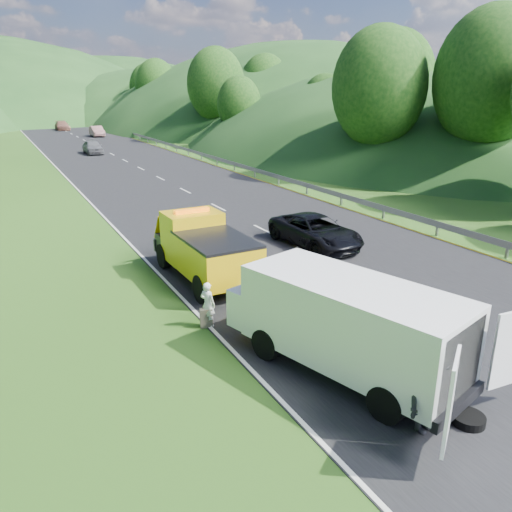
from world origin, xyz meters
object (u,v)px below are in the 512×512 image
white_van (345,321)px  worker (424,431)px  tow_truck (204,248)px  spare_tire (468,424)px  child (293,339)px  suitcase (206,318)px  woman (208,326)px  passing_suv (315,246)px

white_van → worker: bearing=-104.5°
tow_truck → spare_tire: (1.81, -11.11, -1.26)m
child → spare_tire: child is taller
tow_truck → suitcase: size_ratio=9.72×
tow_truck → woman: (-1.47, -3.91, -1.26)m
woman → passing_suv: size_ratio=0.28×
tow_truck → white_van: 8.01m
child → suitcase: 2.79m
white_van → passing_suv: bearing=43.6°
suitcase → passing_suv: bearing=35.1°
white_van → worker: 3.19m
tow_truck → child: size_ratio=5.94×
white_van → woman: size_ratio=5.30×
tow_truck → white_van: tow_truck is taller
worker → spare_tire: size_ratio=2.67×
suitcase → spare_tire: (3.36, -7.17, -0.31)m
woman → suitcase: 0.32m
passing_suv → spare_tire: bearing=-112.8°
child → worker: (0.32, -4.95, 0.00)m
suitcase → child: bearing=-44.4°
suitcase → woman: bearing=18.5°
suitcase → spare_tire: suitcase is taller
tow_truck → spare_tire: tow_truck is taller
suitcase → passing_suv: size_ratio=0.12×
worker → white_van: bearing=79.0°
child → worker: size_ratio=0.52×
white_van → worker: white_van is taller
worker → passing_suv: size_ratio=0.38×
white_van → woman: 4.82m
worker → suitcase: 7.28m
passing_suv → worker: bearing=-117.4°
white_van → spare_tire: bearing=-86.2°
woman → child: 2.74m
tow_truck → white_van: (0.68, -7.98, 0.18)m
woman → suitcase: size_ratio=2.34×
woman → worker: worker is taller
worker → spare_tire: worker is taller
tow_truck → child: tow_truck is taller
woman → worker: bearing=166.5°
worker → spare_tire: 1.09m
spare_tire → passing_suv: passing_suv is taller
white_van → child: 2.56m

